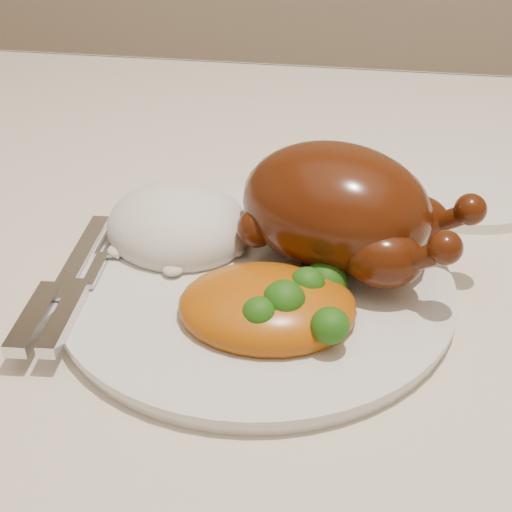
% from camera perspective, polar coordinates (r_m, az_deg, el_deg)
% --- Properties ---
extents(dining_table, '(1.60, 0.90, 0.76)m').
position_cam_1_polar(dining_table, '(0.62, 3.69, -9.19)').
color(dining_table, brown).
rests_on(dining_table, floor).
extents(tablecloth, '(1.73, 1.03, 0.18)m').
position_cam_1_polar(tablecloth, '(0.57, 3.95, -3.72)').
color(tablecloth, beige).
rests_on(tablecloth, dining_table).
extents(dinner_plate, '(0.31, 0.31, 0.01)m').
position_cam_1_polar(dinner_plate, '(0.53, 0.00, -2.38)').
color(dinner_plate, silver).
rests_on(dinner_plate, tablecloth).
extents(side_plate, '(0.25, 0.25, 0.01)m').
position_cam_1_polar(side_plate, '(0.72, 15.41, 6.31)').
color(side_plate, silver).
rests_on(side_plate, tablecloth).
extents(roast_chicken, '(0.19, 0.15, 0.09)m').
position_cam_1_polar(roast_chicken, '(0.53, 6.78, 3.77)').
color(roast_chicken, '#4D1B08').
rests_on(roast_chicken, dinner_plate).
extents(rice_mound, '(0.15, 0.14, 0.06)m').
position_cam_1_polar(rice_mound, '(0.57, -6.23, 2.31)').
color(rice_mound, silver).
rests_on(rice_mound, dinner_plate).
extents(mac_and_cheese, '(0.13, 0.10, 0.05)m').
position_cam_1_polar(mac_and_cheese, '(0.48, 1.73, -3.97)').
color(mac_and_cheese, '#B34E0B').
rests_on(mac_and_cheese, dinner_plate).
extents(cutlery, '(0.04, 0.18, 0.01)m').
position_cam_1_polar(cutlery, '(0.52, -15.15, -3.07)').
color(cutlery, silver).
rests_on(cutlery, dinner_plate).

